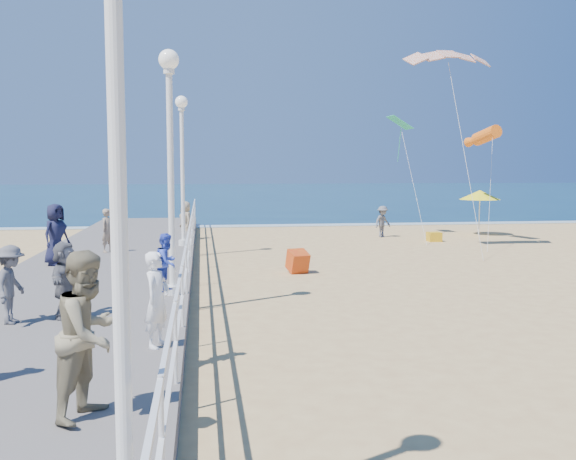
{
  "coord_description": "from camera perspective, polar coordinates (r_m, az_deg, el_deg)",
  "views": [
    {
      "loc": [
        -4.7,
        -14.22,
        3.2
      ],
      "look_at": [
        -2.5,
        2.0,
        1.6
      ],
      "focal_mm": 40.0,
      "sensor_mm": 36.0,
      "label": 1
    }
  ],
  "objects": [
    {
      "name": "beach_walker_c",
      "position": [
        28.86,
        -9.07,
        0.85
      ],
      "size": [
        0.83,
        0.98,
        1.7
      ],
      "primitive_type": "imported",
      "rotation": [
        0.0,
        0.0,
        -1.16
      ],
      "color": "gray",
      "rests_on": "ground"
    },
    {
      "name": "lamp_post_near",
      "position": [
        5.28,
        -15.04,
        10.4
      ],
      "size": [
        0.44,
        0.44,
        5.32
      ],
      "color": "white",
      "rests_on": "boardwalk"
    },
    {
      "name": "spectator_6",
      "position": [
        22.0,
        -15.73,
        -0.05
      ],
      "size": [
        0.58,
        0.63,
        1.44
      ],
      "primitive_type": "imported",
      "rotation": [
        0.0,
        0.0,
        0.97
      ],
      "color": "gray",
      "rests_on": "boardwalk"
    },
    {
      "name": "surf_line",
      "position": [
        35.18,
        -0.01,
        0.41
      ],
      "size": [
        160.0,
        1.2,
        0.04
      ],
      "primitive_type": "cube",
      "color": "white",
      "rests_on": "ground"
    },
    {
      "name": "spectator_4",
      "position": [
        19.52,
        -19.94,
        -0.38
      ],
      "size": [
        0.94,
        1.03,
        1.77
      ],
      "primitive_type": "imported",
      "rotation": [
        0.0,
        0.0,
        0.99
      ],
      "color": "#171833",
      "rests_on": "boardwalk"
    },
    {
      "name": "lamp_post_far",
      "position": [
        23.23,
        -9.39,
        6.65
      ],
      "size": [
        0.44,
        0.44,
        5.32
      ],
      "color": "white",
      "rests_on": "boardwalk"
    },
    {
      "name": "beach_chair_left",
      "position": [
        28.55,
        12.86,
        -0.59
      ],
      "size": [
        0.55,
        0.55,
        0.4
      ],
      "primitive_type": "cube",
      "color": "gold",
      "rests_on": "ground"
    },
    {
      "name": "beach_walker_a",
      "position": [
        29.79,
        8.41,
        0.75
      ],
      "size": [
        1.07,
        0.95,
        1.44
      ],
      "primitive_type": "imported",
      "rotation": [
        0.0,
        0.0,
        0.57
      ],
      "color": "slate",
      "rests_on": "ground"
    },
    {
      "name": "kite_parafoil",
      "position": [
        25.62,
        14.07,
        14.93
      ],
      "size": [
        3.3,
        0.94,
        0.65
      ],
      "primitive_type": null,
      "rotation": [
        0.44,
        0.0,
        0.0
      ],
      "color": "#C64717"
    },
    {
      "name": "box_kite",
      "position": [
        19.46,
        0.86,
        -2.99
      ],
      "size": [
        0.71,
        0.83,
        0.74
      ],
      "primitive_type": "cube",
      "rotation": [
        0.31,
        0.0,
        0.26
      ],
      "color": "red",
      "rests_on": "ground"
    },
    {
      "name": "toddler_held",
      "position": [
        10.28,
        -10.73,
        -2.85
      ],
      "size": [
        0.51,
        0.55,
        0.92
      ],
      "primitive_type": "imported",
      "rotation": [
        0.0,
        0.0,
        1.13
      ],
      "color": "blue",
      "rests_on": "boardwalk"
    },
    {
      "name": "kite_diamond_green",
      "position": [
        30.77,
        9.9,
        9.4
      ],
      "size": [
        1.02,
        1.17,
        0.61
      ],
      "primitive_type": "cube",
      "rotation": [
        0.55,
        0.0,
        1.59
      ],
      "color": "#26B27E"
    },
    {
      "name": "railing",
      "position": [
        14.36,
        -9.06,
        -2.29
      ],
      "size": [
        0.05,
        42.0,
        0.55
      ],
      "color": "white",
      "rests_on": "boardwalk"
    },
    {
      "name": "lamp_post_mid",
      "position": [
        14.24,
        -10.42,
        7.35
      ],
      "size": [
        0.44,
        0.44,
        5.32
      ],
      "color": "white",
      "rests_on": "boardwalk"
    },
    {
      "name": "ocean",
      "position": [
        79.42,
        -4.32,
        3.27
      ],
      "size": [
        160.0,
        90.0,
        0.05
      ],
      "primitive_type": "cube",
      "color": "#0C3048",
      "rests_on": "ground"
    },
    {
      "name": "boardwalk",
      "position": [
        14.8,
        -18.58,
        -6.41
      ],
      "size": [
        5.0,
        44.0,
        0.4
      ],
      "primitive_type": "cube",
      "color": "slate",
      "rests_on": "ground"
    },
    {
      "name": "kite_windsock",
      "position": [
        28.82,
        17.23,
        8.04
      ],
      "size": [
        0.98,
        2.5,
        1.04
      ],
      "primitive_type": "cylinder",
      "rotation": [
        1.36,
        0.0,
        0.17
      ],
      "color": "orange"
    },
    {
      "name": "spectator_5",
      "position": [
        12.64,
        -19.21,
        -4.2
      ],
      "size": [
        0.69,
        1.39,
        1.44
      ],
      "primitive_type": "imported",
      "rotation": [
        0.0,
        0.0,
        1.36
      ],
      "color": "#5E5E63",
      "rests_on": "boardwalk"
    },
    {
      "name": "spectator_1",
      "position": [
        7.58,
        -17.29,
        -8.83
      ],
      "size": [
        1.04,
        1.14,
        1.89
      ],
      "primitive_type": "imported",
      "rotation": [
        0.0,
        0.0,
        1.13
      ],
      "color": "gray",
      "rests_on": "boardwalk"
    },
    {
      "name": "woman_holding_toddler",
      "position": [
        10.24,
        -11.56,
        -6.07
      ],
      "size": [
        0.56,
        0.65,
        1.5
      ],
      "primitive_type": "imported",
      "rotation": [
        0.0,
        0.0,
        1.13
      ],
      "color": "white",
      "rests_on": "boardwalk"
    },
    {
      "name": "ground",
      "position": [
        15.31,
        10.4,
        -6.57
      ],
      "size": [
        160.0,
        160.0,
        0.0
      ],
      "primitive_type": "plane",
      "color": "tan",
      "rests_on": "ground"
    },
    {
      "name": "beach_umbrella",
      "position": [
        31.6,
        16.68,
        3.01
      ],
      "size": [
        1.9,
        1.9,
        2.14
      ],
      "color": "white",
      "rests_on": "ground"
    },
    {
      "name": "spectator_2",
      "position": [
        12.55,
        -23.41,
        -4.47
      ],
      "size": [
        0.61,
        0.96,
        1.42
      ],
      "primitive_type": "imported",
      "rotation": [
        0.0,
        0.0,
        1.47
      ],
      "color": "#535357",
      "rests_on": "boardwalk"
    }
  ]
}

